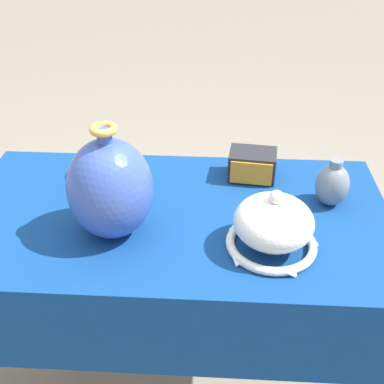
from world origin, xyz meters
The scene contains 7 objects.
ground_plane centered at (0.00, 0.00, 0.00)m, with size 14.00×14.00×0.00m, color gray.
display_table centered at (0.00, -0.02, 0.65)m, with size 1.18×0.63×0.73m.
vase_tall_bulbous centered at (-0.15, -0.09, 0.86)m, with size 0.21×0.21×0.30m.
vase_dome_bell centered at (0.25, -0.13, 0.80)m, with size 0.23×0.24×0.17m.
mosaic_tile_box centered at (0.22, 0.20, 0.77)m, with size 0.15×0.12×0.09m.
pot_squat_charcoal centered at (-0.23, 0.18, 0.77)m, with size 0.14×0.14×0.07m, color #2D2D33.
jar_round_slate centered at (0.43, 0.07, 0.79)m, with size 0.09×0.09×0.14m.
Camera 1 is at (0.11, -1.06, 1.51)m, focal length 45.00 mm.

